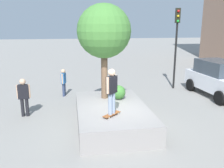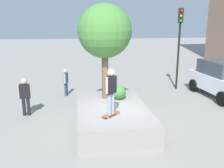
{
  "view_description": "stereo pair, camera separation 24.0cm",
  "coord_description": "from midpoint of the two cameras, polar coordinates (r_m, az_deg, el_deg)",
  "views": [
    {
      "loc": [
        8.53,
        -1.6,
        3.94
      ],
      "look_at": [
        -0.45,
        -0.09,
        1.67
      ],
      "focal_mm": 38.65,
      "sensor_mm": 36.0,
      "label": 1
    },
    {
      "loc": [
        8.56,
        -1.36,
        3.94
      ],
      "look_at": [
        -0.45,
        -0.09,
        1.67
      ],
      "focal_mm": 38.65,
      "sensor_mm": 36.0,
      "label": 2
    }
  ],
  "objects": [
    {
      "name": "ground_plane",
      "position": [
        9.52,
        0.24,
        -10.43
      ],
      "size": [
        120.0,
        120.0,
        0.0
      ],
      "primitive_type": "plane",
      "color": "gray"
    },
    {
      "name": "planter_ledge",
      "position": [
        9.77,
        -0.71,
        -7.34
      ],
      "size": [
        4.59,
        2.74,
        0.77
      ],
      "primitive_type": "cube",
      "color": "gray",
      "rests_on": "ground"
    },
    {
      "name": "plaza_tree",
      "position": [
        10.2,
        -2.59,
        12.24
      ],
      "size": [
        2.25,
        2.25,
        4.01
      ],
      "color": "brown",
      "rests_on": "planter_ledge"
    },
    {
      "name": "boxwood_shrub",
      "position": [
        10.41,
        0.86,
        -1.97
      ],
      "size": [
        0.61,
        0.61,
        0.61
      ],
      "primitive_type": "sphere",
      "color": "#3D7A33",
      "rests_on": "planter_ledge"
    },
    {
      "name": "skateboard",
      "position": [
        8.61,
        -0.87,
        -7.18
      ],
      "size": [
        0.69,
        0.74,
        0.07
      ],
      "color": "brown",
      "rests_on": "planter_ledge"
    },
    {
      "name": "skateboarder",
      "position": [
        8.32,
        -0.89,
        -1.06
      ],
      "size": [
        0.44,
        0.44,
        1.62
      ],
      "color": "#8C9EB7",
      "rests_on": "skateboard"
    },
    {
      "name": "police_car",
      "position": [
        14.59,
        23.48,
        1.24
      ],
      "size": [
        4.37,
        2.21,
        1.99
      ],
      "color": "white",
      "rests_on": "ground"
    },
    {
      "name": "traffic_light_median",
      "position": [
        15.2,
        14.59,
        11.1
      ],
      "size": [
        0.37,
        0.33,
        4.85
      ],
      "color": "black",
      "rests_on": "ground"
    },
    {
      "name": "pedestrian_crossing",
      "position": [
        13.68,
        -11.87,
        0.8
      ],
      "size": [
        0.5,
        0.28,
        1.54
      ],
      "color": "navy",
      "rests_on": "ground"
    },
    {
      "name": "passerby_with_bag",
      "position": [
        11.11,
        -20.74,
        -2.41
      ],
      "size": [
        0.26,
        0.57,
        1.69
      ],
      "color": "black",
      "rests_on": "ground"
    }
  ]
}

